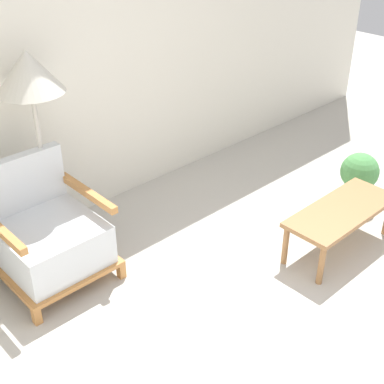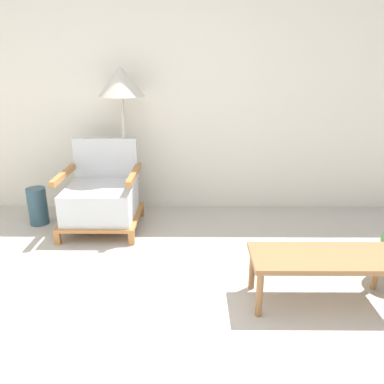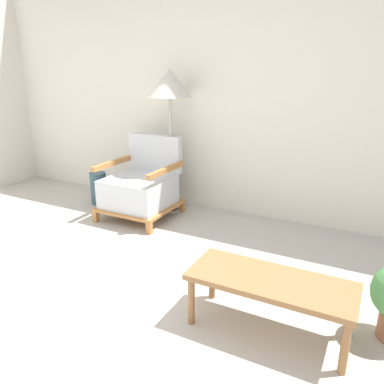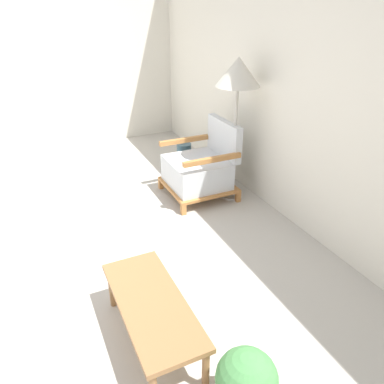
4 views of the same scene
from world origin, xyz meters
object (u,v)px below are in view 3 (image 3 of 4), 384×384
(floor_lamp, at_px, (170,88))
(vase, at_px, (99,188))
(armchair, at_px, (141,187))
(coffee_table, at_px, (271,286))

(floor_lamp, xyz_separation_m, vase, (-0.87, -0.21, -1.14))
(armchair, distance_m, vase, 0.69)
(floor_lamp, bearing_deg, vase, -166.62)
(floor_lamp, bearing_deg, armchair, -122.44)
(armchair, height_order, coffee_table, armchair)
(coffee_table, relative_size, vase, 2.57)
(armchair, xyz_separation_m, coffee_table, (1.74, -1.19, -0.02))
(floor_lamp, relative_size, coffee_table, 1.58)
(armchair, xyz_separation_m, floor_lamp, (0.19, 0.30, 1.00))
(floor_lamp, distance_m, coffee_table, 2.38)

